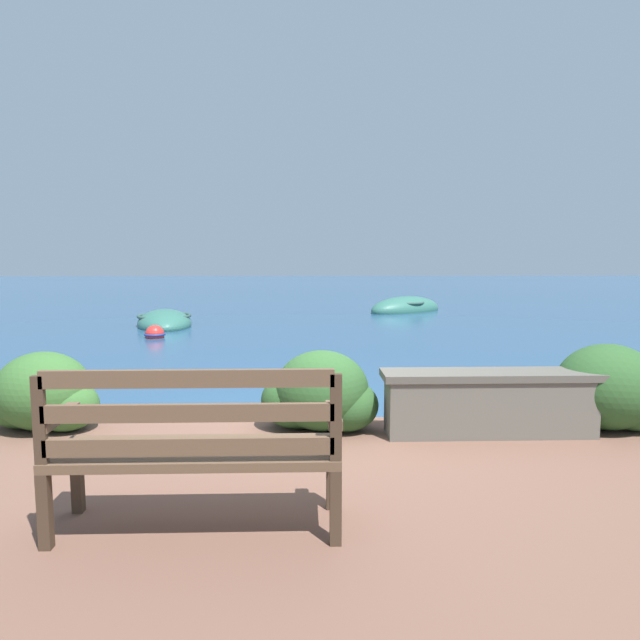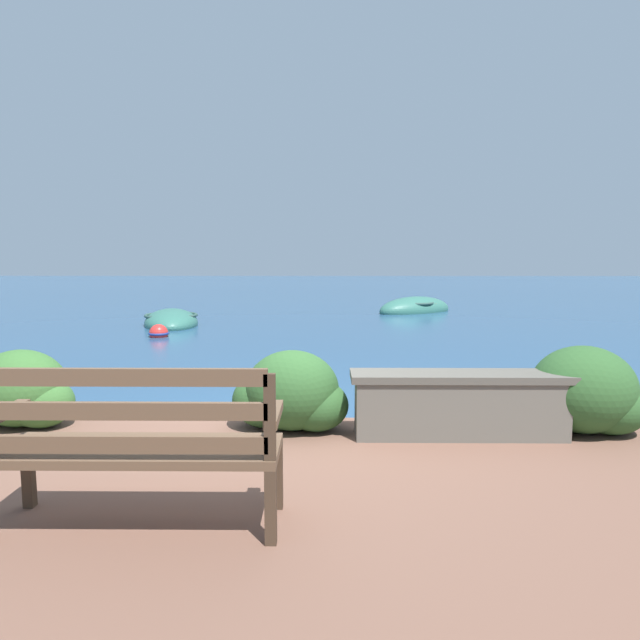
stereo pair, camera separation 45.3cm
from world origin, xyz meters
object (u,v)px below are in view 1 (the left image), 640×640
(mooring_buoy, at_px, (155,334))
(park_bench, at_px, (196,445))
(rowboat_mid, at_px, (406,309))
(rowboat_nearest, at_px, (165,323))

(mooring_buoy, bearing_deg, park_bench, -74.28)
(park_bench, height_order, rowboat_mid, park_bench)
(rowboat_nearest, bearing_deg, park_bench, 0.01)
(park_bench, relative_size, rowboat_mid, 0.57)
(mooring_buoy, bearing_deg, rowboat_mid, 40.10)
(rowboat_nearest, relative_size, rowboat_mid, 0.93)
(rowboat_nearest, relative_size, mooring_buoy, 5.91)
(rowboat_nearest, height_order, mooring_buoy, rowboat_nearest)
(rowboat_nearest, bearing_deg, mooring_buoy, -6.56)
(rowboat_mid, xyz_separation_m, mooring_buoy, (-6.15, -5.18, -0.00))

